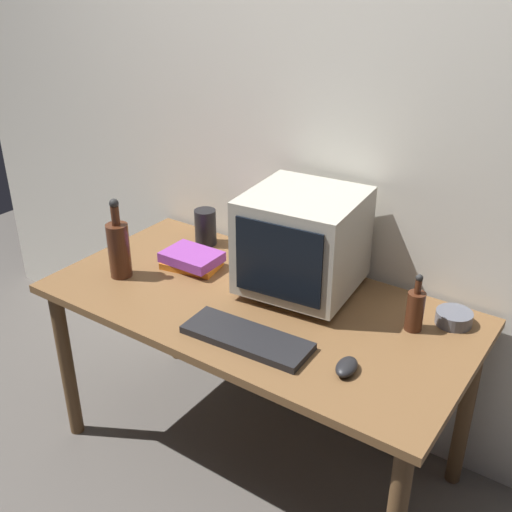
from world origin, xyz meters
TOP-DOWN VIEW (x-y plane):
  - ground_plane at (0.00, 0.00)m, footprint 6.00×6.00m
  - back_wall at (0.00, 0.44)m, footprint 4.00×0.08m
  - desk at (0.00, 0.00)m, footprint 1.51×0.76m
  - crt_monitor at (0.09, 0.16)m, footprint 0.42×0.42m
  - keyboard at (0.11, -0.22)m, footprint 0.43×0.17m
  - computer_mouse at (0.45, -0.18)m, footprint 0.07×0.11m
  - bottle_tall at (-0.53, -0.13)m, footprint 0.08×0.08m
  - bottle_short at (0.52, 0.15)m, footprint 0.06×0.06m
  - book_stack at (-0.35, 0.07)m, footprint 0.23×0.17m
  - cd_spindle at (0.62, 0.26)m, footprint 0.12×0.12m
  - metal_canister at (-0.44, 0.27)m, footprint 0.09×0.09m

SIDE VIEW (x-z plane):
  - ground_plane at x=0.00m, z-range 0.00..0.00m
  - desk at x=0.00m, z-range 0.27..0.98m
  - keyboard at x=0.11m, z-range 0.71..0.74m
  - computer_mouse at x=0.45m, z-range 0.71..0.75m
  - cd_spindle at x=0.62m, z-range 0.71..0.76m
  - book_stack at x=-0.35m, z-range 0.71..0.78m
  - metal_canister at x=-0.44m, z-range 0.71..0.86m
  - bottle_short at x=0.52m, z-range 0.69..0.89m
  - bottle_tall at x=-0.53m, z-range 0.67..0.99m
  - crt_monitor at x=0.09m, z-range 0.72..1.09m
  - back_wall at x=0.00m, z-range 0.00..2.50m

